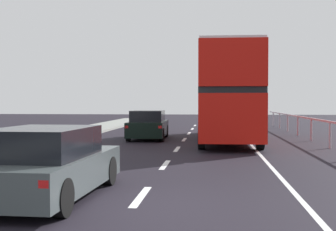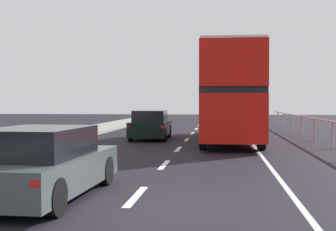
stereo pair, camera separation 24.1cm
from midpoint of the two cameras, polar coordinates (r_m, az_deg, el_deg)
ground_plane at (r=8.52m, az=-4.96°, el=-11.28°), size 74.62×120.00×0.10m
lane_paint_markings at (r=16.74m, az=6.99°, el=-4.69°), size 3.21×46.00×0.01m
double_decker_bus_red at (r=22.20m, az=7.01°, el=2.75°), size 2.61×11.47×4.24m
hatchback_car_near at (r=9.25m, az=-15.55°, el=-5.83°), size 1.99×4.38×1.37m
sedan_car_ahead at (r=22.98m, az=-2.78°, el=-1.23°), size 1.88×4.22×1.43m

